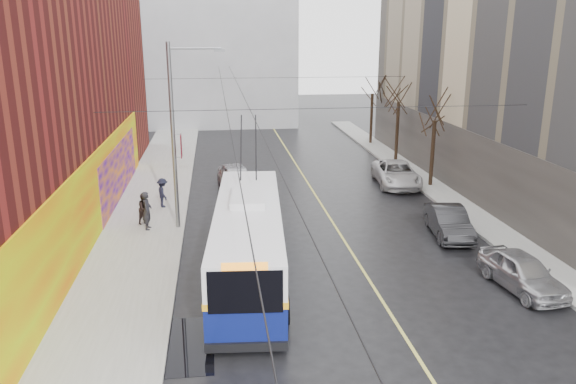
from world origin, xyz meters
name	(u,v)px	position (x,y,z in m)	size (l,w,h in m)	color
ground	(350,321)	(0.00, 0.00, 0.00)	(140.00, 140.00, 0.00)	black
sidewalk_left	(148,217)	(-8.00, 12.00, 0.07)	(4.00, 60.00, 0.15)	gray
sidewalk_right	(456,204)	(9.00, 12.00, 0.07)	(2.00, 60.00, 0.15)	gray
lane_line	(319,200)	(1.50, 14.00, 0.00)	(0.12, 50.00, 0.01)	#BFB74C
building_far	(196,36)	(-6.00, 44.99, 9.02)	(20.50, 12.10, 18.00)	gray
streetlight_pole	(176,133)	(-6.14, 10.00, 4.85)	(2.65, 0.60, 9.00)	slate
catenary_wires	(246,91)	(-2.54, 14.77, 6.25)	(18.00, 60.00, 0.22)	black
tree_near	(436,108)	(9.00, 16.00, 4.98)	(3.20, 3.20, 6.40)	black
tree_mid	(399,91)	(9.00, 23.00, 5.25)	(3.20, 3.20, 6.68)	black
tree_far	(373,84)	(9.00, 30.00, 5.14)	(3.20, 3.20, 6.57)	black
puddle	(176,346)	(-5.76, -0.86, 0.00)	(2.36, 3.48, 0.01)	black
pigeons_flying	(258,66)	(-2.22, 10.04, 7.86)	(4.97, 2.77, 1.51)	slate
trolleybus	(248,239)	(-3.17, 4.06, 1.56)	(3.44, 11.99, 5.62)	#0B1353
parked_car_a	(522,272)	(7.00, 1.55, 0.70)	(1.65, 4.11, 1.40)	#A3A4A8
parked_car_b	(449,222)	(6.56, 7.41, 0.71)	(1.49, 4.28, 1.41)	#242426
parked_car_c	(396,174)	(7.00, 16.73, 0.74)	(2.46, 5.34, 1.49)	silver
following_car	(236,178)	(-3.16, 16.81, 0.80)	(1.89, 4.69, 1.60)	#ADADB2
pedestrian_a	(147,211)	(-7.74, 9.85, 1.09)	(0.69, 0.45, 1.88)	black
pedestrian_b	(145,208)	(-7.96, 10.72, 0.93)	(0.76, 0.59, 1.56)	black
pedestrian_c	(163,193)	(-7.29, 13.40, 0.96)	(1.04, 0.60, 1.61)	black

